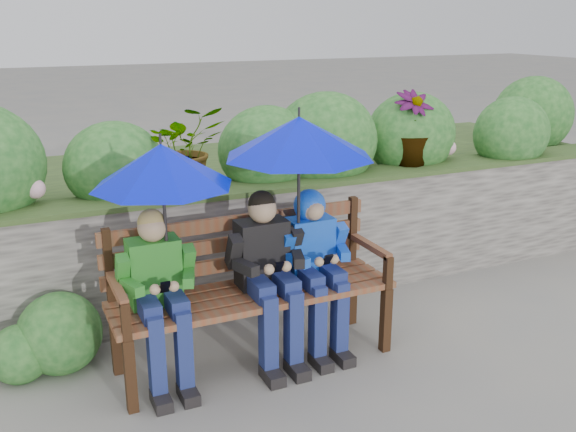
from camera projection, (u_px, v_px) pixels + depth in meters
name	position (u px, v px, depth m)	size (l,w,h in m)	color
ground	(294.00, 341.00, 4.80)	(60.00, 60.00, 0.00)	slate
garden_backdrop	(219.00, 205.00, 5.97)	(8.02, 2.89, 1.82)	#54504B
park_bench	(250.00, 280.00, 4.42)	(1.95, 0.57, 1.03)	black
boy_left	(159.00, 289.00, 4.05)	(0.49, 0.57, 1.17)	#288B23
boy_middle	(268.00, 269.00, 4.34)	(0.52, 0.60, 1.21)	black
boy_right	(315.00, 256.00, 4.49)	(0.49, 0.59, 1.17)	#003BD3
umbrella_left	(162.00, 165.00, 3.88)	(0.89, 0.89, 0.90)	#000EE4
umbrella_right	(299.00, 137.00, 4.21)	(1.02, 1.02, 0.99)	#000EE4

